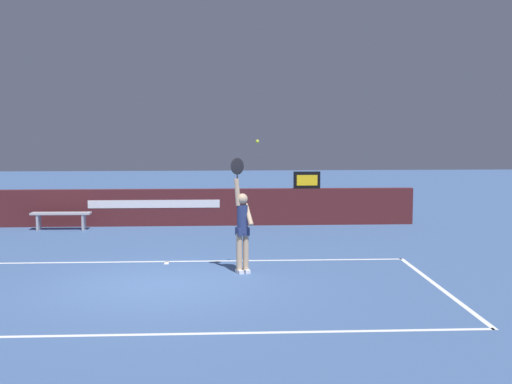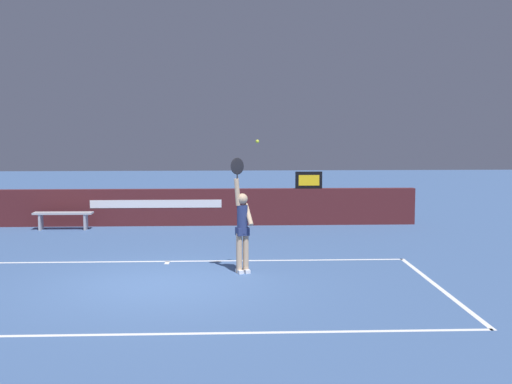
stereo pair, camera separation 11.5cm
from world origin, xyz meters
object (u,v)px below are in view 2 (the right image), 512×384
Objects in this scene: tennis_player at (242,226)px; tennis_ball at (257,141)px; speed_display at (309,180)px; courtside_bench_near at (63,216)px.

tennis_ball is (0.30, 0.01, 1.69)m from tennis_player.
courtside_bench_near is (-7.05, -0.67, -0.94)m from speed_display.
courtside_bench_near is (-4.93, 5.73, -0.58)m from tennis_player.
tennis_player is 7.58m from courtside_bench_near.
speed_display is 6.75m from tennis_player.
speed_display reaches higher than courtside_bench_near.
speed_display is at bearing 74.15° from tennis_ball.
speed_display is 0.33× the size of tennis_player.
tennis_player is at bearing -49.31° from courtside_bench_near.
tennis_ball reaches higher than courtside_bench_near.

